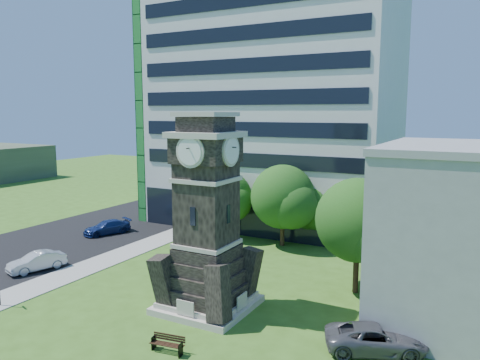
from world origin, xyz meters
The scene contains 13 objects.
ground centered at (0.00, 0.00, 0.00)m, with size 160.00×160.00×0.00m, color #365C1A.
sidewalk centered at (-9.50, 5.00, 0.03)m, with size 3.00×70.00×0.06m, color gray.
street centered at (-18.00, 5.00, 0.01)m, with size 14.00×80.00×0.02m, color black.
clock_tower centered at (3.00, 2.00, 5.28)m, with size 5.40×5.40×12.22m.
office_tall centered at (-3.20, 25.84, 14.22)m, with size 26.20×15.11×28.60m.
car_street_mid centered at (-12.48, 1.67, 0.70)m, with size 1.49×4.28×1.41m, color #A3A7AB.
car_street_north centered at (-15.62, 12.48, 0.68)m, with size 1.92×4.72×1.37m, color navy.
car_east_lot centered at (13.53, 1.45, 0.72)m, with size 2.37×5.15×1.43m, color #525257.
park_bench centered at (4.13, -3.65, 0.49)m, with size 1.80×0.48×0.93m.
tree_nw centered at (-4.21, 17.10, 3.99)m, with size 5.31×4.83×6.57m.
tree_nc centered at (1.69, 17.14, 4.39)m, with size 6.49×5.90×7.52m.
tree_ne centered at (3.57, 19.37, 3.28)m, with size 4.86×4.42×5.63m.
tree_east centered at (10.61, 8.96, 4.86)m, with size 6.26×5.69×7.91m.
Camera 1 is at (18.06, -21.72, 12.22)m, focal length 35.00 mm.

